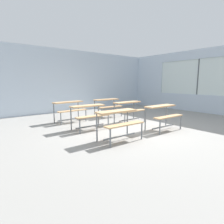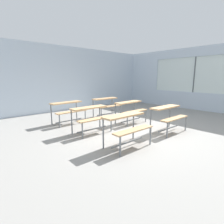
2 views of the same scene
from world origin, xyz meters
TOP-DOWN VIEW (x-y plane):
  - ground at (0.00, 0.00)m, footprint 10.00×9.00m
  - wall_back at (0.00, 4.50)m, footprint 10.00×0.12m
  - wall_right at (5.00, -0.13)m, footprint 0.12×9.00m
  - desk_bench_r0c0 at (-0.96, -0.64)m, footprint 1.11×0.60m
  - desk_bench_r0c1 at (0.75, -0.68)m, footprint 1.11×0.61m
  - desk_bench_r1c0 at (-0.97, 0.76)m, footprint 1.10×0.59m
  - desk_bench_r1c1 at (0.70, 0.75)m, footprint 1.11×0.62m
  - desk_bench_r2c0 at (-0.98, 2.14)m, footprint 1.13×0.64m
  - desk_bench_r2c1 at (0.75, 2.12)m, footprint 1.12×0.62m

SIDE VIEW (x-z plane):
  - ground at x=0.00m, z-range -0.05..0.00m
  - desk_bench_r0c0 at x=-0.96m, z-range 0.19..0.93m
  - desk_bench_r0c1 at x=0.75m, z-range 0.19..0.93m
  - desk_bench_r1c0 at x=-0.97m, z-range 0.19..0.93m
  - desk_bench_r1c1 at x=0.70m, z-range 0.19..0.93m
  - desk_bench_r2c0 at x=-0.98m, z-range 0.19..0.93m
  - desk_bench_r2c1 at x=0.75m, z-range 0.19..0.93m
  - wall_right at x=5.00m, z-range -0.05..2.95m
  - wall_back at x=0.00m, z-range 0.00..3.00m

